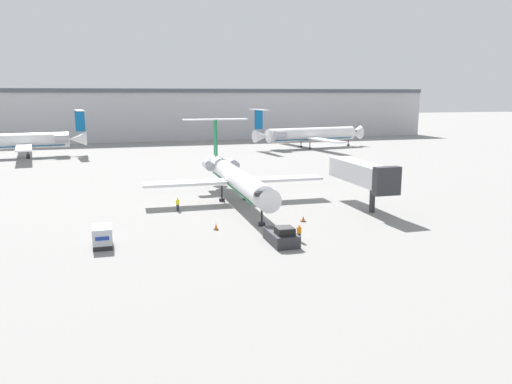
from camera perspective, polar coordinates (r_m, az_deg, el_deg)
name	(u,v)px	position (r m, az deg, el deg)	size (l,w,h in m)	color
ground_plane	(282,244)	(49.58, 2.99, -5.93)	(600.00, 600.00, 0.00)	gray
terminal_building	(161,114)	(165.64, -10.76, 8.73)	(180.00, 16.80, 16.14)	#B2B2B7
airplane_main	(235,176)	(67.90, -2.40, 1.79)	(24.83, 31.48, 10.63)	white
pushback_tug	(281,236)	(49.51, 2.92, -5.09)	(2.40, 4.74, 1.91)	#2D2D33
luggage_cart	(103,237)	(50.45, -17.13, -4.92)	(1.80, 2.85, 2.03)	#232326
worker_near_tug	(299,233)	(50.31, 4.95, -4.64)	(0.40, 0.24, 1.71)	#232838
worker_by_wing	(178,204)	(63.74, -8.94, -1.38)	(0.40, 0.24, 1.68)	#232838
traffic_cone_left	(216,227)	(54.59, -4.59, -3.96)	(0.55, 0.55, 0.74)	black
traffic_cone_right	(303,219)	(58.14, 5.42, -3.07)	(0.62, 0.62, 0.67)	black
airplane_parked_far_left	(309,134)	(137.36, 6.05, 6.57)	(33.58, 32.56, 10.65)	white
airplane_parked_far_right	(23,141)	(127.72, -25.08, 5.32)	(28.98, 31.32, 10.77)	white
jet_bridge	(362,174)	(65.76, 12.04, 2.07)	(3.20, 14.03, 6.19)	#2D2D33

